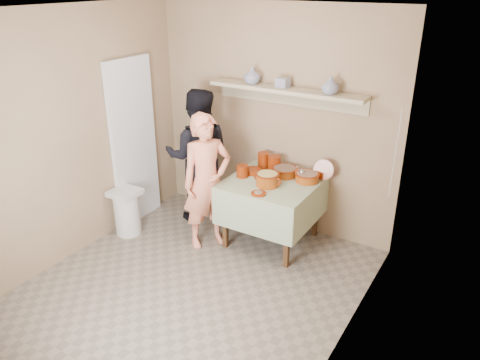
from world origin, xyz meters
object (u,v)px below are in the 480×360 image
Objects in this scene: cazuela_rice at (267,178)px; trash_bin at (127,212)px; person_cook at (207,182)px; person_helper at (198,156)px; serving_table at (272,191)px.

cazuela_rice is 0.59× the size of trash_bin.
cazuela_rice is (0.61, 0.26, 0.08)m from person_cook.
trash_bin is (-0.51, -0.77, -0.55)m from person_helper.
cazuela_rice is at bearing 138.96° from person_helper.
person_helper reaches higher than person_cook.
person_cook is 0.66m from cazuela_rice.
person_helper reaches higher than cazuela_rice.
person_helper reaches higher than serving_table.
person_cook reaches higher than cazuela_rice.
serving_table is 1.74m from trash_bin.
cazuela_rice reaches higher than serving_table.
cazuela_rice is at bearing -87.24° from serving_table.
person_helper is at bearing 77.84° from person_cook.
serving_table is at bearing -22.31° from person_cook.
serving_table is at bearing 92.76° from cazuela_rice.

